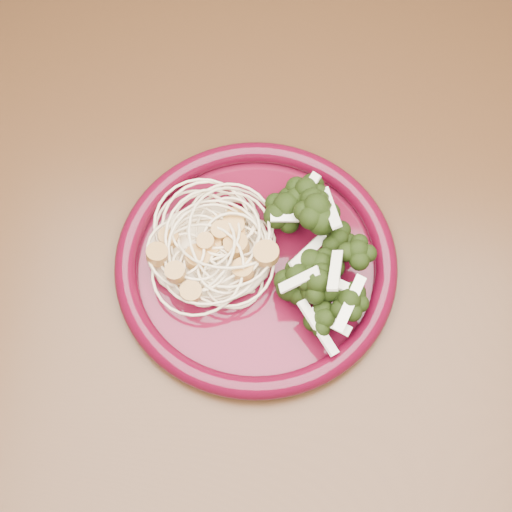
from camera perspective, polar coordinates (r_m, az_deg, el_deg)
The scene contains 6 objects.
dining_table at distance 0.75m, azimuth -7.35°, elevation 2.19°, with size 1.20×0.80×0.75m.
dinner_plate at distance 0.61m, azimuth 0.00°, elevation -0.46°, with size 0.26×0.26×0.02m.
spaghetti_pile at distance 0.60m, azimuth -3.69°, elevation 0.61°, with size 0.11×0.10×0.02m, color beige.
scallop_cluster at distance 0.58m, azimuth -3.86°, elevation 1.93°, with size 0.10×0.10×0.03m, color #C08A42, non-canonical shape.
broccoli_pile at distance 0.59m, azimuth 4.64°, elevation -0.55°, with size 0.08×0.13×0.05m, color black.
onion_garnish at distance 0.56m, azimuth 4.86°, elevation 0.73°, with size 0.06×0.08×0.04m, color white, non-canonical shape.
Camera 1 is at (0.13, -0.34, 1.31)m, focal length 50.00 mm.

